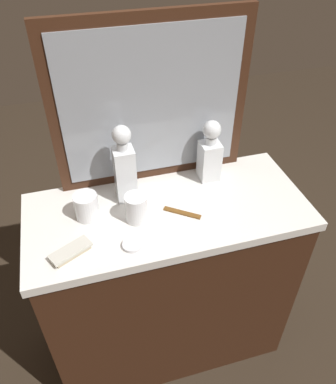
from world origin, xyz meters
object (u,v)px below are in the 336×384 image
crystal_tumbler_far_left (136,209)px  crystal_tumbler_left (87,207)px  tortoiseshell_comb (182,213)px  crystal_decanter_right (125,170)px  porcelain_dish (132,245)px  silver_brush_rear (71,252)px  crystal_decanter_far_right (210,156)px

crystal_tumbler_far_left → crystal_tumbler_left: (-0.17, 0.06, -0.00)m
tortoiseshell_comb → crystal_decanter_right: bearing=140.1°
porcelain_dish → tortoiseshell_comb: (0.21, 0.11, -0.00)m
silver_brush_rear → porcelain_dish: size_ratio=2.17×
crystal_decanter_far_right → crystal_decanter_right: bearing=-174.7°
crystal_decanter_right → tortoiseshell_comb: crystal_decanter_right is taller
crystal_tumbler_left → crystal_decanter_far_right: bearing=11.4°
crystal_tumbler_left → silver_brush_rear: (-0.08, -0.17, -0.03)m
porcelain_dish → crystal_decanter_right: bearing=82.8°
crystal_decanter_far_right → crystal_decanter_right: size_ratio=0.83×
crystal_decanter_far_right → porcelain_dish: bearing=-142.7°
crystal_tumbler_far_left → tortoiseshell_comb: size_ratio=0.84×
crystal_tumbler_far_left → crystal_tumbler_left: crystal_tumbler_far_left is taller
porcelain_dish → crystal_tumbler_left: bearing=124.0°
crystal_decanter_far_right → porcelain_dish: 0.49m
crystal_tumbler_left → porcelain_dish: 0.23m
crystal_decanter_right → crystal_tumbler_far_left: 0.15m
crystal_decanter_far_right → porcelain_dish: (-0.38, -0.29, -0.10)m
crystal_tumbler_left → porcelain_dish: crystal_tumbler_left is taller
crystal_decanter_far_right → crystal_tumbler_far_left: (-0.34, -0.16, -0.06)m
crystal_decanter_far_right → silver_brush_rear: bearing=-155.2°
silver_brush_rear → crystal_decanter_right: bearing=45.3°
crystal_tumbler_far_left → silver_brush_rear: crystal_tumbler_far_left is taller
silver_brush_rear → tortoiseshell_comb: size_ratio=1.18×
crystal_tumbler_far_left → crystal_tumbler_left: size_ratio=1.07×
crystal_decanter_far_right → crystal_tumbler_left: size_ratio=2.63×
crystal_tumbler_far_left → crystal_tumbler_left: bearing=159.9°
silver_brush_rear → tortoiseshell_comb: (0.41, 0.09, -0.01)m
crystal_decanter_right → tortoiseshell_comb: bearing=-39.9°
crystal_tumbler_far_left → silver_brush_rear: (-0.25, -0.10, -0.04)m
tortoiseshell_comb → crystal_tumbler_left: bearing=166.8°
crystal_decanter_right → porcelain_dish: bearing=-97.2°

